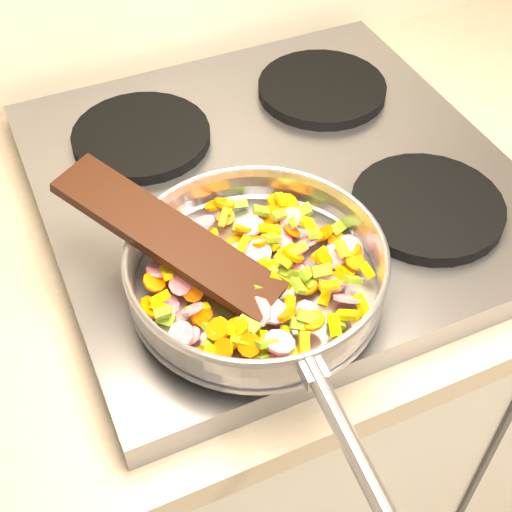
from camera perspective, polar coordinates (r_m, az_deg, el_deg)
name	(u,v)px	position (r m, az deg, el deg)	size (l,w,h in m)	color
cooktop	(276,186)	(0.96, 1.65, 5.64)	(0.60, 0.60, 0.04)	#939399
grate_fl	(218,276)	(0.81, -3.07, -1.64)	(0.19, 0.19, 0.02)	black
grate_fr	(427,207)	(0.91, 13.54, 3.85)	(0.19, 0.19, 0.02)	black
grate_bl	(141,136)	(1.00, -9.16, 9.44)	(0.19, 0.19, 0.02)	black
grate_br	(322,88)	(1.09, 5.30, 13.21)	(0.19, 0.19, 0.02)	black
saute_pan	(257,269)	(0.76, 0.07, -1.07)	(0.32, 0.49, 0.06)	#9E9EA5
vegetable_heap	(257,275)	(0.77, 0.05, -1.54)	(0.27, 0.26, 0.04)	#DD1545
wooden_spatula	(168,236)	(0.77, -7.05, 1.58)	(0.27, 0.06, 0.01)	black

